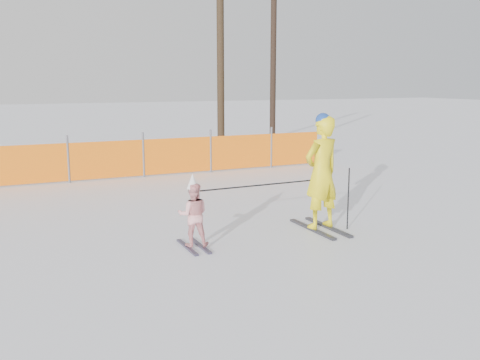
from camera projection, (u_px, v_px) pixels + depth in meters
name	position (u px, v px, depth m)	size (l,w,h in m)	color
ground	(253.00, 245.00, 8.70)	(120.00, 120.00, 0.00)	white
adult	(322.00, 172.00, 9.46)	(0.81, 1.42, 2.09)	black
child	(193.00, 214.00, 8.50)	(0.59, 0.90, 1.21)	black
ski_poles	(292.00, 190.00, 9.16)	(2.78, 0.22, 1.12)	black
safety_fence	(59.00, 162.00, 13.87)	(15.68, 0.06, 1.25)	#595960
tree_trunks	(241.00, 61.00, 19.63)	(2.38, 0.29, 7.06)	#322416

